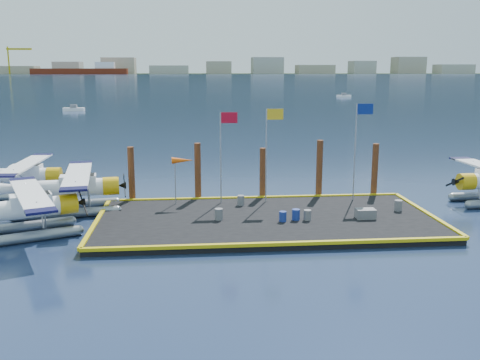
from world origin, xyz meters
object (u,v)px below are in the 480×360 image
object	(u,v)px
drum_0	(219,214)
drum_2	(296,215)
piling_1	(198,173)
flagpole_red	(224,143)
drum_3	(283,216)
crate	(365,214)
seaplane_b	(72,190)
flagpole_yellow	(269,141)
flagpole_blue	(358,137)
piling_0	(132,176)
drum_1	(307,215)
piling_4	(375,172)
seaplane_a	(24,212)
seaplane_c	(22,178)
windsock	(182,161)
piling_2	(263,175)
drum_4	(398,205)
drum_5	(241,200)
piling_3	(319,171)

from	to	relation	value
drum_0	drum_2	bearing A→B (deg)	-5.66
drum_2	piling_1	world-z (taller)	piling_1
flagpole_red	drum_3	bearing A→B (deg)	-56.66
crate	piling_1	world-z (taller)	piling_1
seaplane_b	flagpole_yellow	world-z (taller)	flagpole_yellow
drum_0	crate	bearing A→B (deg)	-3.07
flagpole_blue	piling_0	bearing A→B (deg)	173.99
drum_0	piling_0	world-z (taller)	piling_0
piling_0	piling_1	size ratio (longest dim) A/B	0.95
seaplane_b	drum_2	world-z (taller)	seaplane_b
drum_1	piling_4	world-z (taller)	piling_4
seaplane_a	seaplane_c	world-z (taller)	seaplane_a
flagpole_red	windsock	xyz separation A→B (m)	(-2.73, 0.00, -1.17)
flagpole_yellow	piling_2	xyz separation A→B (m)	(-0.20, 1.60, -2.61)
crate	windsock	distance (m)	12.08
drum_2	drum_4	size ratio (longest dim) A/B	0.96
drum_4	drum_5	distance (m)	10.00
drum_3	drum_5	bearing A→B (deg)	117.61
drum_2	piling_0	size ratio (longest dim) A/B	0.16
flagpole_yellow	piling_4	distance (m)	8.35
drum_0	drum_3	distance (m)	3.78
flagpole_blue	seaplane_c	bearing A→B (deg)	168.96
drum_0	windsock	distance (m)	5.25
drum_3	piling_2	distance (m)	6.49
drum_5	windsock	xyz separation A→B (m)	(-3.77, 0.76, 2.50)
seaplane_a	piling_0	xyz separation A→B (m)	(5.13, 6.73, 0.55)
piling_1	piling_2	distance (m)	4.50
crate	drum_4	bearing A→B (deg)	29.79
piling_1	crate	bearing A→B (deg)	-31.93
drum_5	flagpole_red	distance (m)	3.89
drum_3	crate	distance (m)	5.04
drum_3	flagpole_blue	size ratio (longest dim) A/B	0.09
flagpole_yellow	flagpole_blue	world-z (taller)	flagpole_blue
seaplane_b	piling_0	size ratio (longest dim) A/B	2.44
drum_5	flagpole_yellow	distance (m)	4.33
crate	flagpole_blue	size ratio (longest dim) A/B	0.17
flagpole_red	piling_1	size ratio (longest dim) A/B	1.43
piling_1	flagpole_blue	bearing A→B (deg)	-8.51
flagpole_blue	piling_4	size ratio (longest dim) A/B	1.62
piling_1	piling_0	bearing A→B (deg)	180.00
seaplane_c	piling_4	world-z (taller)	piling_4
drum_2	flagpole_blue	bearing A→B (deg)	42.03
seaplane_c	piling_2	size ratio (longest dim) A/B	2.43
drum_1	piling_2	xyz separation A→B (m)	(-1.83, 6.24, 1.19)
piling_3	piling_4	xyz separation A→B (m)	(4.00, 0.00, -0.15)
piling_2	drum_4	bearing A→B (deg)	-30.30
seaplane_a	windsock	xyz separation A→B (m)	(8.61, 5.13, 1.78)
seaplane_a	drum_0	size ratio (longest dim) A/B	13.52
seaplane_a	piling_4	bearing A→B (deg)	84.58
flagpole_yellow	flagpole_blue	bearing A→B (deg)	-0.00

